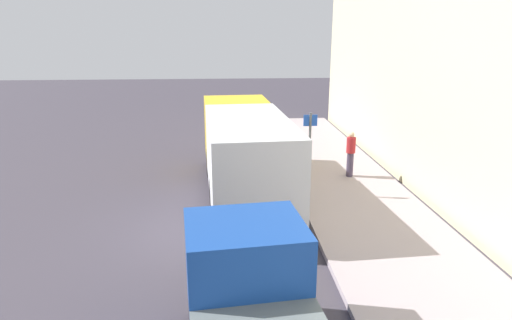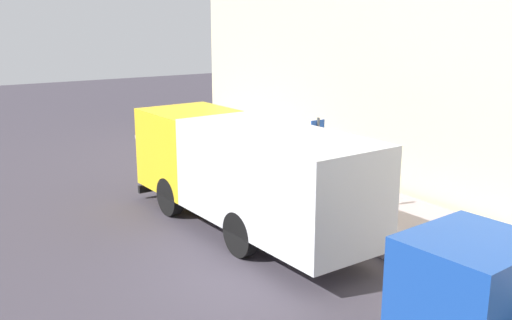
# 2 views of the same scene
# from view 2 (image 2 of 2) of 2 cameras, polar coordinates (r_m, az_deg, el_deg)

# --- Properties ---
(ground) EXTENTS (80.00, 80.00, 0.00)m
(ground) POSITION_cam_2_polar(r_m,az_deg,el_deg) (12.97, -0.50, -11.06)
(ground) COLOR #3A353F
(sidewalk) EXTENTS (3.78, 30.00, 0.15)m
(sidewalk) POSITION_cam_2_polar(r_m,az_deg,el_deg) (15.85, 14.83, -6.47)
(sidewalk) COLOR #9D9096
(sidewalk) RESTS_ON ground
(building_facade) EXTENTS (0.50, 30.00, 11.66)m
(building_facade) POSITION_cam_2_polar(r_m,az_deg,el_deg) (16.74, 21.91, 14.20)
(building_facade) COLOR beige
(building_facade) RESTS_ON ground
(large_utility_truck) EXTENTS (2.84, 8.34, 2.86)m
(large_utility_truck) POSITION_cam_2_polar(r_m,az_deg,el_deg) (14.91, -1.11, -0.90)
(large_utility_truck) COLOR yellow
(large_utility_truck) RESTS_ON ground
(pedestrian_walking) EXTENTS (0.46, 0.46, 1.67)m
(pedestrian_walking) POSITION_cam_2_polar(r_m,az_deg,el_deg) (18.38, 7.26, -0.13)
(pedestrian_walking) COLOR #42384E
(pedestrian_walking) RESTS_ON sidewalk
(street_sign_post) EXTENTS (0.44, 0.08, 2.70)m
(street_sign_post) POSITION_cam_2_polar(r_m,az_deg,el_deg) (15.80, 5.99, 0.17)
(street_sign_post) COLOR #4C5156
(street_sign_post) RESTS_ON sidewalk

